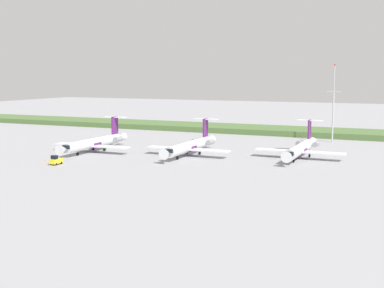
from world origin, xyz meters
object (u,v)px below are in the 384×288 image
(regional_jet_nearest, at_px, (95,142))
(safety_cone_mid_marker, at_px, (58,161))
(regional_jet_third, at_px, (301,148))
(baggage_tug, at_px, (56,160))
(safety_cone_front_marker, at_px, (45,160))
(antenna_mast, at_px, (333,110))
(regional_jet_second, at_px, (190,146))

(regional_jet_nearest, relative_size, safety_cone_mid_marker, 56.36)
(regional_jet_third, relative_size, safety_cone_mid_marker, 56.36)
(baggage_tug, distance_m, safety_cone_mid_marker, 3.64)
(regional_jet_third, xyz_separation_m, safety_cone_front_marker, (-56.78, -30.84, -2.26))
(regional_jet_third, relative_size, baggage_tug, 9.69)
(regional_jet_nearest, distance_m, regional_jet_third, 56.22)
(regional_jet_nearest, height_order, baggage_tug, regional_jet_nearest)
(antenna_mast, bearing_deg, regional_jet_nearest, -140.52)
(regional_jet_second, height_order, regional_jet_third, same)
(regional_jet_second, relative_size, safety_cone_front_marker, 56.36)
(regional_jet_third, distance_m, safety_cone_front_marker, 64.66)
(antenna_mast, height_order, safety_cone_front_marker, antenna_mast)
(regional_jet_second, xyz_separation_m, antenna_mast, (30.25, 42.53, 7.62))
(safety_cone_front_marker, distance_m, safety_cone_mid_marker, 3.63)
(regional_jet_second, relative_size, antenna_mast, 1.26)
(regional_jet_third, distance_m, safety_cone_mid_marker, 61.44)
(baggage_tug, bearing_deg, regional_jet_nearest, 99.53)
(safety_cone_front_marker, bearing_deg, regional_jet_nearest, 84.11)
(baggage_tug, relative_size, safety_cone_mid_marker, 5.82)
(baggage_tug, distance_m, safety_cone_front_marker, 6.28)
(safety_cone_front_marker, relative_size, safety_cone_mid_marker, 1.00)
(antenna_mast, xyz_separation_m, safety_cone_mid_marker, (-55.62, -65.68, -9.89))
(antenna_mast, distance_m, safety_cone_front_marker, 89.09)
(baggage_tug, height_order, safety_cone_front_marker, baggage_tug)
(regional_jet_second, relative_size, regional_jet_third, 1.00)
(regional_jet_nearest, distance_m, safety_cone_front_marker, 18.81)
(antenna_mast, relative_size, safety_cone_mid_marker, 44.61)
(baggage_tug, bearing_deg, antenna_mast, 51.97)
(regional_jet_second, distance_m, regional_jet_third, 28.80)
(safety_cone_mid_marker, bearing_deg, regional_jet_third, 30.03)
(regional_jet_nearest, bearing_deg, antenna_mast, 39.48)
(safety_cone_mid_marker, bearing_deg, baggage_tug, -57.85)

